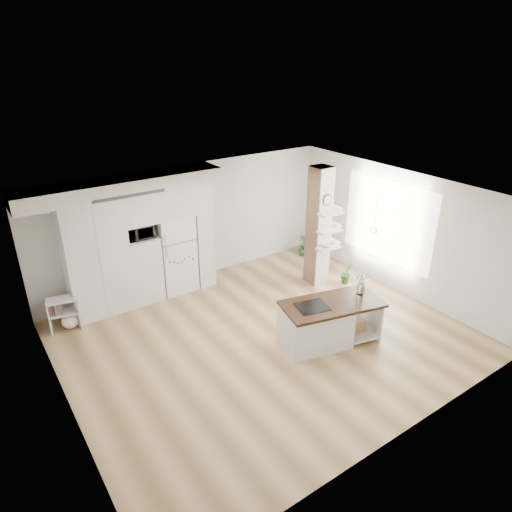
{
  "coord_description": "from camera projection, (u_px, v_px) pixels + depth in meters",
  "views": [
    {
      "loc": [
        -4.2,
        -5.8,
        4.96
      ],
      "look_at": [
        0.4,
        0.9,
        1.24
      ],
      "focal_mm": 32.0,
      "sensor_mm": 36.0,
      "label": 1
    }
  ],
  "objects": [
    {
      "name": "pendant_light",
      "position": [
        334.0,
        211.0,
        8.68
      ],
      "size": [
        0.12,
        0.12,
        0.1
      ],
      "primitive_type": "cylinder",
      "color": "white",
      "rests_on": "room"
    },
    {
      "name": "window",
      "position": [
        387.0,
        221.0,
        9.96
      ],
      "size": [
        0.0,
        2.4,
        2.4
      ],
      "primitive_type": "plane",
      "rotation": [
        1.57,
        0.0,
        -1.57
      ],
      "color": "white",
      "rests_on": "room"
    },
    {
      "name": "floor_plant_a",
      "position": [
        347.0,
        273.0,
        10.45
      ],
      "size": [
        0.29,
        0.24,
        0.5
      ],
      "primitive_type": "imported",
      "rotation": [
        0.0,
        0.0,
        -0.07
      ],
      "color": "#28642A",
      "rests_on": "floor"
    },
    {
      "name": "refrigerator",
      "position": [
        175.0,
        253.0,
        9.95
      ],
      "size": [
        0.78,
        0.69,
        1.75
      ],
      "color": "white",
      "rests_on": "floor"
    },
    {
      "name": "room",
      "position": [
        266.0,
        247.0,
        7.8
      ],
      "size": [
        7.04,
        6.04,
        2.72
      ],
      "color": "white",
      "rests_on": "ground"
    },
    {
      "name": "floor_plant_b",
      "position": [
        304.0,
        246.0,
        11.87
      ],
      "size": [
        0.32,
        0.32,
        0.51
      ],
      "primitive_type": "imported",
      "rotation": [
        0.0,
        0.0,
        0.12
      ],
      "color": "#28642A",
      "rests_on": "floor"
    },
    {
      "name": "bookshelf",
      "position": [
        66.0,
        315.0,
        8.73
      ],
      "size": [
        0.61,
        0.42,
        0.66
      ],
      "rotation": [
        0.0,
        0.0,
        -0.2
      ],
      "color": "white",
      "rests_on": "floor"
    },
    {
      "name": "microwave",
      "position": [
        140.0,
        231.0,
        9.23
      ],
      "size": [
        0.54,
        0.37,
        0.3
      ],
      "primitive_type": "imported",
      "color": "#2D2D2D",
      "rests_on": "cabinet_wall"
    },
    {
      "name": "decor_bowl",
      "position": [
        327.0,
        245.0,
        10.01
      ],
      "size": [
        0.22,
        0.22,
        0.05
      ],
      "primitive_type": "imported",
      "color": "white",
      "rests_on": "column"
    },
    {
      "name": "cabinet_wall",
      "position": [
        131.0,
        236.0,
        9.2
      ],
      "size": [
        4.0,
        0.71,
        2.7
      ],
      "color": "white",
      "rests_on": "floor"
    },
    {
      "name": "floor",
      "position": [
        265.0,
        337.0,
        8.57
      ],
      "size": [
        7.0,
        6.0,
        0.01
      ],
      "primitive_type": "cube",
      "color": "tan",
      "rests_on": "ground"
    },
    {
      "name": "shelf_plant",
      "position": [
        327.0,
        215.0,
        10.27
      ],
      "size": [
        0.27,
        0.23,
        0.3
      ],
      "primitive_type": "imported",
      "color": "#28642A",
      "rests_on": "column"
    },
    {
      "name": "kitchen_island",
      "position": [
        321.0,
        323.0,
        8.23
      ],
      "size": [
        1.96,
        1.25,
        1.38
      ],
      "rotation": [
        0.0,
        0.0,
        -0.23
      ],
      "color": "white",
      "rests_on": "floor"
    },
    {
      "name": "column",
      "position": [
        324.0,
        227.0,
        10.08
      ],
      "size": [
        0.69,
        0.9,
        2.7
      ],
      "color": "silver",
      "rests_on": "floor"
    }
  ]
}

